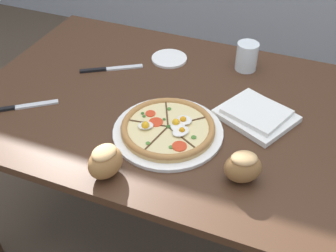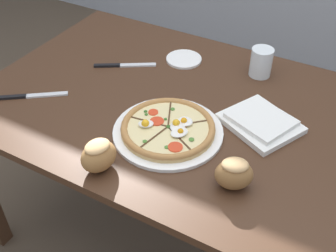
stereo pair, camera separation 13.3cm
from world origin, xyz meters
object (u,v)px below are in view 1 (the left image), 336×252
Objects in this scene: napkin_folded at (256,114)px; bread_piece_near at (243,167)px; knife_spare at (20,107)px; water_glass at (247,58)px; side_saucer at (169,59)px; bread_piece_far at (105,161)px; pizza at (168,129)px; knife_main at (111,69)px; dining_table at (187,124)px.

bread_piece_near is (0.02, -0.29, 0.03)m from napkin_folded.
water_glass reaches higher than knife_spare.
napkin_folded is at bearing 94.42° from bread_piece_near.
bread_piece_near is 0.91× the size of side_saucer.
water_glass is 0.77× the size of side_saucer.
bread_piece_far reaches higher than side_saucer.
pizza reaches higher than side_saucer.
bread_piece_far reaches higher than bread_piece_near.
knife_spare is at bearing -126.30° from side_saucer.
pizza is 2.72× the size of bread_piece_far.
bread_piece_near is 0.69m from side_saucer.
knife_main is (-0.59, 0.09, -0.01)m from napkin_folded.
pizza is at bearing -29.43° from knife_spare.
napkin_folded reaches higher than dining_table.
bread_piece_near is 0.60m from water_glass.
bread_piece_far is at bearing -57.93° from knife_spare.
pizza is 3.23× the size of water_glass.
dining_table is 4.29× the size of pizza.
napkin_folded is 2.66× the size of water_glass.
napkin_folded is at bearing -18.79° from knife_spare.
knife_main is at bearing 116.73° from bread_piece_far.
bread_piece_far reaches higher than napkin_folded.
dining_table is 13.86× the size of water_glass.
napkin_folded is at bearing 5.37° from dining_table.
pizza is 2.73× the size of bread_piece_near.
bread_piece_near is at bearing -63.32° from knife_main.
water_glass is (0.23, 0.71, -0.00)m from bread_piece_far.
dining_table is at bearing -13.76° from knife_spare.
napkin_folded is at bearing -40.34° from knife_main.
dining_table is 0.36m from water_glass.
side_saucer is (-0.17, 0.27, 0.09)m from dining_table.
bread_piece_far reaches higher than knife_spare.
dining_table is 0.33m from side_saucer.
water_glass is at bearing 73.87° from pizza.
knife_spare is (-0.79, 0.04, -0.05)m from bread_piece_near.
bread_piece_near is 1.00× the size of bread_piece_far.
bread_piece_far is 0.91× the size of side_saucer.
side_saucer is (-0.16, 0.42, -0.01)m from pizza.
water_glass is (-0.11, 0.29, 0.03)m from napkin_folded.
knife_spare is 0.61m from side_saucer.
napkin_folded is 1.34× the size of knife_main.
dining_table is 0.26m from napkin_folded.
pizza is at bearing -143.54° from napkin_folded.
bread_piece_near is at bearing -77.38° from water_glass.
bread_piece_far is (-0.10, -0.23, 0.03)m from pizza.
bread_piece_near is at bearing -22.16° from pizza.
napkin_folded is 0.60m from knife_main.
napkin_folded is 1.37× the size of knife_spare.
knife_spare is at bearing -157.25° from dining_table.
water_glass is at bearing 71.67° from bread_piece_far.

